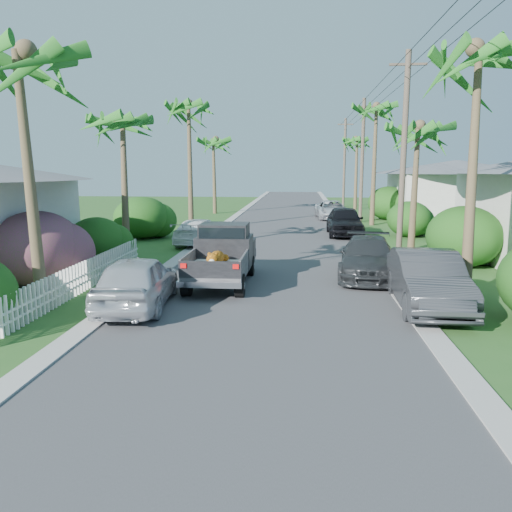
# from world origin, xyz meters

# --- Properties ---
(ground) EXTENTS (120.00, 120.00, 0.00)m
(ground) POSITION_xyz_m (0.00, 0.00, 0.00)
(ground) COLOR #2B5821
(ground) RESTS_ON ground
(road) EXTENTS (8.00, 100.00, 0.02)m
(road) POSITION_xyz_m (0.00, 25.00, 0.01)
(road) COLOR #38383A
(road) RESTS_ON ground
(curb_left) EXTENTS (0.60, 100.00, 0.06)m
(curb_left) POSITION_xyz_m (-4.30, 25.00, 0.03)
(curb_left) COLOR #A5A39E
(curb_left) RESTS_ON ground
(curb_right) EXTENTS (0.60, 100.00, 0.06)m
(curb_right) POSITION_xyz_m (4.30, 25.00, 0.03)
(curb_right) COLOR #A5A39E
(curb_right) RESTS_ON ground
(pickup_truck) EXTENTS (1.98, 5.12, 2.06)m
(pickup_truck) POSITION_xyz_m (-1.63, 7.37, 1.01)
(pickup_truck) COLOR black
(pickup_truck) RESTS_ON ground
(parked_car_rn) EXTENTS (1.91, 5.01, 1.63)m
(parked_car_rn) POSITION_xyz_m (4.75, 4.42, 0.82)
(parked_car_rn) COLOR #313336
(parked_car_rn) RESTS_ON ground
(parked_car_rm) EXTENTS (2.65, 5.21, 1.45)m
(parked_car_rm) POSITION_xyz_m (3.60, 8.53, 0.72)
(parked_car_rm) COLOR #292B2E
(parked_car_rm) RESTS_ON ground
(parked_car_rf) EXTENTS (2.04, 5.05, 1.72)m
(parked_car_rf) POSITION_xyz_m (3.76, 20.20, 0.86)
(parked_car_rf) COLOR black
(parked_car_rf) RESTS_ON ground
(parked_car_rd) EXTENTS (2.73, 5.31, 1.43)m
(parked_car_rd) POSITION_xyz_m (3.60, 30.07, 0.72)
(parked_car_rd) COLOR silver
(parked_car_rd) RESTS_ON ground
(parked_car_ln) EXTENTS (2.18, 4.66, 1.54)m
(parked_car_ln) POSITION_xyz_m (-3.60, 3.75, 0.77)
(parked_car_ln) COLOR silver
(parked_car_ln) RESTS_ON ground
(parked_car_lf) EXTENTS (2.34, 4.80, 1.35)m
(parked_car_lf) POSITION_xyz_m (-4.22, 15.94, 0.67)
(parked_car_lf) COLOR white
(parked_car_lf) RESTS_ON ground
(palm_l_a) EXTENTS (4.40, 4.40, 8.20)m
(palm_l_a) POSITION_xyz_m (-6.20, 3.00, 6.93)
(palm_l_a) COLOR brown
(palm_l_a) RESTS_ON ground
(palm_l_b) EXTENTS (4.40, 4.40, 7.40)m
(palm_l_b) POSITION_xyz_m (-6.80, 12.00, 6.15)
(palm_l_b) COLOR brown
(palm_l_b) RESTS_ON ground
(palm_l_c) EXTENTS (4.40, 4.40, 9.20)m
(palm_l_c) POSITION_xyz_m (-6.00, 22.00, 7.91)
(palm_l_c) COLOR brown
(palm_l_c) RESTS_ON ground
(palm_l_d) EXTENTS (4.40, 4.40, 7.70)m
(palm_l_d) POSITION_xyz_m (-6.50, 34.00, 6.44)
(palm_l_d) COLOR brown
(palm_l_d) RESTS_ON ground
(palm_r_a) EXTENTS (4.40, 4.40, 8.70)m
(palm_r_a) POSITION_xyz_m (6.30, 6.00, 7.42)
(palm_r_a) COLOR brown
(palm_r_a) RESTS_ON ground
(palm_r_b) EXTENTS (4.40, 4.40, 7.20)m
(palm_r_b) POSITION_xyz_m (6.60, 15.00, 5.95)
(palm_r_b) COLOR brown
(palm_r_b) RESTS_ON ground
(palm_r_c) EXTENTS (4.40, 4.40, 9.40)m
(palm_r_c) POSITION_xyz_m (6.20, 26.00, 8.11)
(palm_r_c) COLOR brown
(palm_r_c) RESTS_ON ground
(palm_r_d) EXTENTS (4.40, 4.40, 8.00)m
(palm_r_d) POSITION_xyz_m (6.50, 40.00, 6.74)
(palm_r_d) COLOR brown
(palm_r_d) RESTS_ON ground
(shrub_l_b) EXTENTS (3.00, 3.30, 2.60)m
(shrub_l_b) POSITION_xyz_m (-7.80, 6.00, 1.30)
(shrub_l_b) COLOR #AC186D
(shrub_l_b) RESTS_ON ground
(shrub_l_c) EXTENTS (2.40, 2.64, 2.00)m
(shrub_l_c) POSITION_xyz_m (-7.40, 10.00, 1.00)
(shrub_l_c) COLOR #1C4814
(shrub_l_c) RESTS_ON ground
(shrub_l_d) EXTENTS (3.20, 3.52, 2.40)m
(shrub_l_d) POSITION_xyz_m (-8.00, 18.00, 1.20)
(shrub_l_d) COLOR #1C4814
(shrub_l_d) RESTS_ON ground
(shrub_r_b) EXTENTS (3.00, 3.30, 2.50)m
(shrub_r_b) POSITION_xyz_m (7.80, 11.00, 1.25)
(shrub_r_b) COLOR #1C4814
(shrub_r_b) RESTS_ON ground
(shrub_r_c) EXTENTS (2.60, 2.86, 2.10)m
(shrub_r_c) POSITION_xyz_m (7.50, 20.00, 1.05)
(shrub_r_c) COLOR #1C4814
(shrub_r_c) RESTS_ON ground
(shrub_r_d) EXTENTS (3.20, 3.52, 2.60)m
(shrub_r_d) POSITION_xyz_m (8.00, 30.00, 1.30)
(shrub_r_d) COLOR #1C4814
(shrub_r_d) RESTS_ON ground
(picket_fence) EXTENTS (0.10, 11.00, 1.00)m
(picket_fence) POSITION_xyz_m (-6.00, 5.50, 0.50)
(picket_fence) COLOR white
(picket_fence) RESTS_ON ground
(house_right_far) EXTENTS (9.00, 8.00, 4.60)m
(house_right_far) POSITION_xyz_m (13.00, 30.00, 2.12)
(house_right_far) COLOR silver
(house_right_far) RESTS_ON ground
(utility_pole_b) EXTENTS (1.60, 0.26, 9.00)m
(utility_pole_b) POSITION_xyz_m (5.60, 13.00, 4.60)
(utility_pole_b) COLOR brown
(utility_pole_b) RESTS_ON ground
(utility_pole_c) EXTENTS (1.60, 0.26, 9.00)m
(utility_pole_c) POSITION_xyz_m (5.60, 28.00, 4.60)
(utility_pole_c) COLOR brown
(utility_pole_c) RESTS_ON ground
(utility_pole_d) EXTENTS (1.60, 0.26, 9.00)m
(utility_pole_d) POSITION_xyz_m (5.60, 43.00, 4.60)
(utility_pole_d) COLOR brown
(utility_pole_d) RESTS_ON ground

